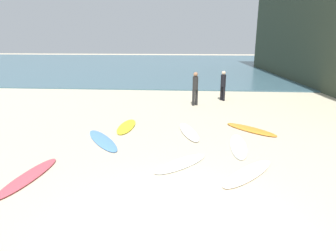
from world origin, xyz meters
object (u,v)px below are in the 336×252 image
object	(u,v)px
surfboard_1	(189,132)
surfboard_5	(238,146)
surfboard_3	(181,163)
surfboard_4	(248,173)
surfboard_7	(126,126)
beachgoer_mid	(195,87)
surfboard_6	(251,129)
surfboard_2	(29,177)
surfboard_0	(102,140)
beachgoer_near	(223,84)

from	to	relation	value
surfboard_1	surfboard_5	size ratio (longest dim) A/B	0.97
surfboard_3	surfboard_4	xyz separation A→B (m)	(1.76, -0.47, 0.00)
surfboard_4	surfboard_5	world-z (taller)	surfboard_4
surfboard_7	beachgoer_mid	world-z (taller)	beachgoer_mid
surfboard_1	surfboard_7	size ratio (longest dim) A/B	1.13
surfboard_3	surfboard_4	bearing A→B (deg)	-153.16
surfboard_6	surfboard_7	world-z (taller)	surfboard_7
surfboard_4	surfboard_6	bearing A→B (deg)	117.39
surfboard_2	surfboard_3	bearing A→B (deg)	23.15
surfboard_0	surfboard_6	distance (m)	5.51
surfboard_2	surfboard_6	distance (m)	7.74
surfboard_3	surfboard_1	bearing A→B (deg)	-51.98
surfboard_5	surfboard_7	world-z (taller)	surfboard_7
surfboard_2	beachgoer_near	distance (m)	11.64
surfboard_3	surfboard_4	world-z (taller)	surfboard_4
surfboard_5	surfboard_7	distance (m)	4.45
surfboard_3	beachgoer_mid	bearing A→B (deg)	-51.61
surfboard_2	surfboard_3	size ratio (longest dim) A/B	1.23
surfboard_2	surfboard_4	world-z (taller)	surfboard_2
surfboard_7	beachgoer_mid	xyz separation A→B (m)	(2.70, 4.20, 0.91)
surfboard_6	beachgoer_mid	size ratio (longest dim) A/B	1.29
surfboard_2	surfboard_0	bearing A→B (deg)	76.53
surfboard_5	beachgoer_mid	size ratio (longest dim) A/B	1.38
surfboard_1	surfboard_5	bearing A→B (deg)	-52.89
surfboard_1	beachgoer_near	bearing A→B (deg)	59.68
surfboard_1	surfboard_3	distance (m)	2.89
surfboard_4	beachgoer_near	size ratio (longest dim) A/B	1.38
surfboard_5	surfboard_4	bearing A→B (deg)	93.20
surfboard_6	surfboard_4	bearing A→B (deg)	-145.06
surfboard_5	surfboard_7	size ratio (longest dim) A/B	1.16
surfboard_4	beachgoer_near	distance (m)	9.46
surfboard_0	surfboard_2	size ratio (longest dim) A/B	1.08
beachgoer_near	surfboard_7	bearing A→B (deg)	-72.23
surfboard_7	beachgoer_near	distance (m)	7.06
surfboard_3	beachgoer_mid	xyz separation A→B (m)	(0.44, 7.58, 0.92)
surfboard_5	surfboard_7	bearing A→B (deg)	-19.56
surfboard_3	surfboard_4	distance (m)	1.82
surfboard_2	surfboard_7	xyz separation A→B (m)	(1.52, 4.50, 0.00)
surfboard_2	surfboard_5	bearing A→B (deg)	32.29
surfboard_0	beachgoer_mid	world-z (taller)	beachgoer_mid
surfboard_2	surfboard_7	size ratio (longest dim) A/B	1.15
surfboard_5	beachgoer_near	xyz separation A→B (m)	(0.18, 7.38, 0.88)
surfboard_0	surfboard_1	size ratio (longest dim) A/B	1.10
surfboard_4	surfboard_5	size ratio (longest dim) A/B	0.95
surfboard_2	surfboard_3	world-z (taller)	surfboard_2
surfboard_2	surfboard_4	size ratio (longest dim) A/B	1.04
surfboard_4	surfboard_7	world-z (taller)	surfboard_7
surfboard_0	surfboard_6	bearing A→B (deg)	-16.31
surfboard_4	beachgoer_mid	size ratio (longest dim) A/B	1.32
surfboard_1	beachgoer_near	distance (m)	6.39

